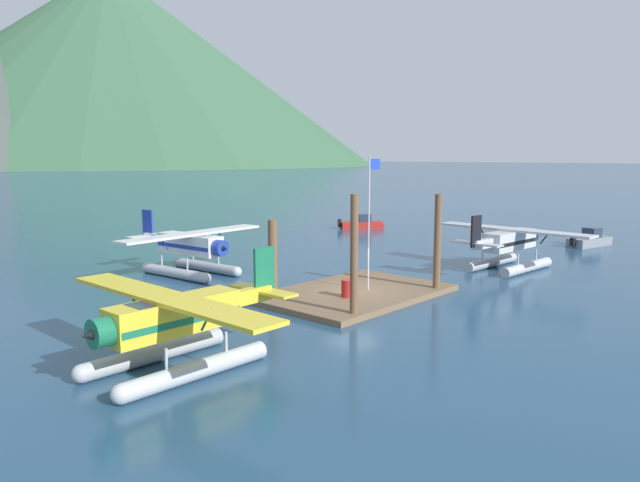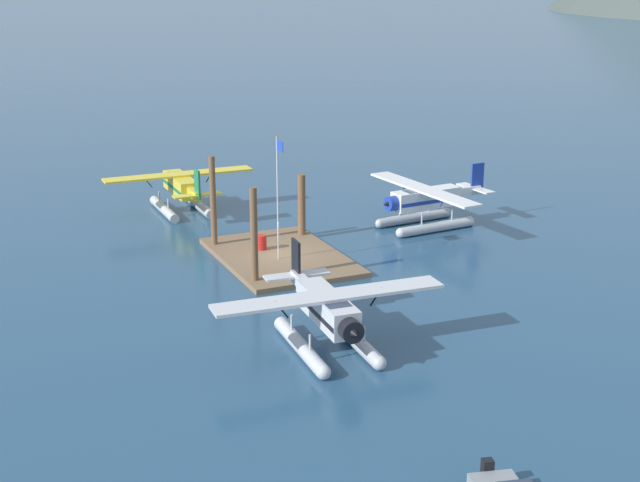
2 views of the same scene
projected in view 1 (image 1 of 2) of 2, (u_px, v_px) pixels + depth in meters
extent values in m
plane|color=navy|center=(354.00, 296.00, 31.52)|extent=(1200.00, 1200.00, 0.00)
cube|color=brown|center=(354.00, 293.00, 31.50)|extent=(10.07, 6.71, 0.30)
cylinder|color=brown|center=(354.00, 258.00, 26.63)|extent=(0.37, 0.37, 5.70)
cylinder|color=brown|center=(437.00, 244.00, 31.82)|extent=(0.39, 0.39, 5.36)
cylinder|color=brown|center=(273.00, 260.00, 30.68)|extent=(0.47, 0.47, 4.12)
cylinder|color=silver|center=(369.00, 225.00, 31.24)|extent=(0.08, 0.08, 6.98)
cube|color=#1E3DB2|center=(375.00, 164.00, 31.12)|extent=(0.90, 0.03, 0.56)
sphere|color=gold|center=(370.00, 156.00, 30.74)|extent=(0.10, 0.10, 0.10)
cylinder|color=#AD1E19|center=(347.00, 288.00, 30.01)|extent=(0.58, 0.58, 0.88)
torus|color=#AD1E19|center=(347.00, 288.00, 30.01)|extent=(0.62, 0.62, 0.04)
cone|color=#386042|center=(112.00, 68.00, 469.06)|extent=(411.65, 411.65, 151.59)
cylinder|color=#B7BABF|center=(206.00, 267.00, 38.18)|extent=(1.10, 5.63, 0.64)
sphere|color=#B7BABF|center=(237.00, 272.00, 36.49)|extent=(0.64, 0.64, 0.64)
cylinder|color=#B7BABF|center=(175.00, 273.00, 36.21)|extent=(1.10, 5.63, 0.64)
sphere|color=#B7BABF|center=(206.00, 278.00, 34.53)|extent=(0.64, 0.64, 0.64)
cylinder|color=#B7BABF|center=(218.00, 258.00, 37.36)|extent=(0.10, 0.10, 0.70)
cylinder|color=#B7BABF|center=(193.00, 254.00, 38.80)|extent=(0.10, 0.10, 0.70)
cylinder|color=#B7BABF|center=(187.00, 264.00, 35.40)|extent=(0.10, 0.10, 0.70)
cylinder|color=#B7BABF|center=(162.00, 260.00, 36.84)|extent=(0.10, 0.10, 0.70)
cube|color=white|center=(190.00, 244.00, 36.97)|extent=(1.63, 4.89, 1.20)
cube|color=#1E389E|center=(190.00, 245.00, 36.98)|extent=(1.64, 4.79, 0.24)
cube|color=#283347|center=(201.00, 240.00, 36.27)|extent=(1.14, 1.18, 0.56)
cube|color=white|center=(193.00, 234.00, 36.69)|extent=(10.48, 2.26, 0.14)
cylinder|color=#1E389E|center=(219.00, 235.00, 38.47)|extent=(0.63, 0.13, 0.84)
cylinder|color=#1E389E|center=(164.00, 243.00, 35.01)|extent=(0.63, 0.13, 0.84)
cylinder|color=#1E389E|center=(220.00, 248.00, 35.34)|extent=(1.01, 0.68, 0.96)
cone|color=black|center=(225.00, 249.00, 35.07)|extent=(0.39, 0.38, 0.36)
cube|color=white|center=(157.00, 238.00, 38.91)|extent=(0.62, 2.23, 0.56)
cube|color=#1E389E|center=(148.00, 224.00, 39.33)|extent=(0.20, 1.01, 1.90)
cube|color=white|center=(149.00, 235.00, 39.37)|extent=(3.26, 1.06, 0.10)
cylinder|color=#B7BABF|center=(491.00, 262.00, 39.72)|extent=(5.63, 1.00, 0.64)
sphere|color=#B7BABF|center=(512.00, 257.00, 41.65)|extent=(0.64, 0.64, 0.64)
cylinder|color=#B7BABF|center=(527.00, 267.00, 37.95)|extent=(5.63, 1.00, 0.64)
sphere|color=#B7BABF|center=(547.00, 262.00, 39.88)|extent=(0.64, 0.64, 0.64)
cylinder|color=#B7BABF|center=(501.00, 250.00, 40.46)|extent=(0.10, 0.10, 0.70)
cylinder|color=#B7BABF|center=(482.00, 254.00, 38.80)|extent=(0.10, 0.10, 0.70)
cylinder|color=#B7BABF|center=(536.00, 255.00, 38.68)|extent=(0.10, 0.10, 0.70)
cylinder|color=#B7BABF|center=(518.00, 259.00, 37.02)|extent=(0.10, 0.10, 0.70)
cube|color=silver|center=(510.00, 240.00, 38.61)|extent=(4.87, 1.55, 1.20)
cube|color=black|center=(510.00, 242.00, 38.62)|extent=(4.78, 1.56, 0.24)
cube|color=#283347|center=(518.00, 234.00, 39.30)|extent=(1.17, 1.12, 0.56)
cube|color=silver|center=(513.00, 230.00, 38.72)|extent=(2.07, 10.47, 0.14)
cylinder|color=black|center=(482.00, 232.00, 40.33)|extent=(0.12, 0.63, 0.84)
cylinder|color=black|center=(545.00, 238.00, 37.20)|extent=(0.12, 0.63, 0.84)
cylinder|color=black|center=(530.00, 236.00, 40.47)|extent=(0.66, 1.00, 0.96)
cone|color=black|center=(533.00, 236.00, 40.78)|extent=(0.37, 0.38, 0.36)
cube|color=silver|center=(483.00, 244.00, 36.35)|extent=(2.22, 0.58, 0.56)
cube|color=black|center=(476.00, 231.00, 35.61)|extent=(1.01, 0.18, 1.90)
cube|color=silver|center=(476.00, 243.00, 35.79)|extent=(1.00, 3.24, 0.10)
cylinder|color=#B7BABF|center=(198.00, 369.00, 19.81)|extent=(5.60, 0.65, 0.64)
sphere|color=#B7BABF|center=(121.00, 394.00, 17.76)|extent=(0.64, 0.64, 0.64)
cylinder|color=#B7BABF|center=(156.00, 353.00, 21.47)|extent=(5.60, 0.65, 0.64)
sphere|color=#B7BABF|center=(82.00, 374.00, 19.43)|extent=(0.64, 0.64, 0.64)
cylinder|color=#B7BABF|center=(166.00, 359.00, 18.84)|extent=(0.10, 0.10, 0.70)
cylinder|color=#B7BABF|center=(226.00, 342.00, 20.59)|extent=(0.10, 0.10, 0.70)
cylinder|color=#B7BABF|center=(125.00, 343.00, 20.50)|extent=(0.10, 0.10, 0.70)
cylinder|color=#B7BABF|center=(184.00, 328.00, 22.26)|extent=(0.10, 0.10, 0.70)
cube|color=yellow|center=(175.00, 316.00, 20.41)|extent=(4.80, 1.25, 1.20)
cube|color=#196B47|center=(175.00, 318.00, 20.43)|extent=(4.71, 1.27, 0.24)
cube|color=#283347|center=(147.00, 312.00, 19.57)|extent=(1.10, 1.06, 0.56)
cube|color=yellow|center=(167.00, 298.00, 20.10)|extent=(1.42, 10.40, 0.14)
cylinder|color=#196B47|center=(207.00, 320.00, 18.68)|extent=(0.08, 0.62, 0.84)
cylinder|color=#196B47|center=(133.00, 297.00, 21.61)|extent=(0.08, 0.62, 0.84)
cylinder|color=#196B47|center=(101.00, 333.00, 18.44)|extent=(0.60, 0.96, 0.96)
cone|color=black|center=(87.00, 336.00, 18.11)|extent=(0.35, 0.36, 0.36)
cube|color=yellow|center=(247.00, 296.00, 22.78)|extent=(2.20, 0.44, 0.56)
cube|color=#196B47|center=(264.00, 271.00, 23.31)|extent=(1.00, 0.12, 1.90)
cube|color=yellow|center=(263.00, 290.00, 23.35)|extent=(0.81, 3.20, 0.10)
cube|color=gray|center=(589.00, 242.00, 48.97)|extent=(4.44, 2.48, 0.70)
sphere|color=gray|center=(604.00, 240.00, 50.12)|extent=(0.70, 0.70, 0.70)
cube|color=#283347|center=(592.00, 232.00, 49.03)|extent=(1.43, 1.36, 0.80)
cube|color=black|center=(573.00, 241.00, 47.68)|extent=(0.40, 0.43, 0.80)
cube|color=#B2231E|center=(361.00, 225.00, 60.72)|extent=(4.21, 3.81, 0.70)
sphere|color=#B2231E|center=(381.00, 225.00, 61.03)|extent=(0.70, 0.70, 0.70)
cube|color=#283347|center=(364.00, 218.00, 60.65)|extent=(1.62, 1.61, 0.80)
cube|color=black|center=(339.00, 223.00, 60.34)|extent=(0.48, 0.48, 0.80)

